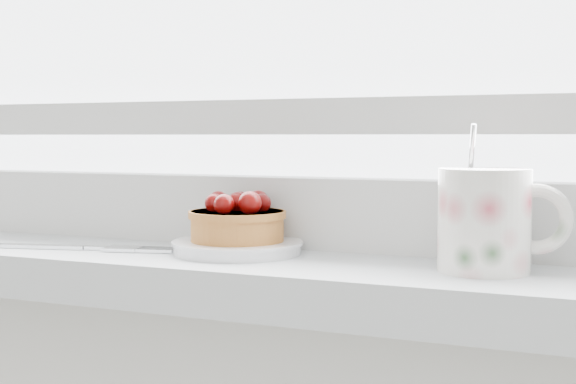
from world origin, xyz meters
The scene contains 4 objects.
saucer centered at (-0.08, 1.90, 0.95)m, with size 0.12×0.12×0.01m, color white.
raspberry_tart centered at (-0.08, 1.90, 0.97)m, with size 0.09×0.09×0.05m.
floral_mug centered at (0.15, 1.89, 0.98)m, with size 0.11×0.09×0.12m.
fork centered at (-0.25, 1.86, 0.94)m, with size 0.22×0.07×0.00m.
Camera 1 is at (0.26, 1.23, 1.05)m, focal length 50.00 mm.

